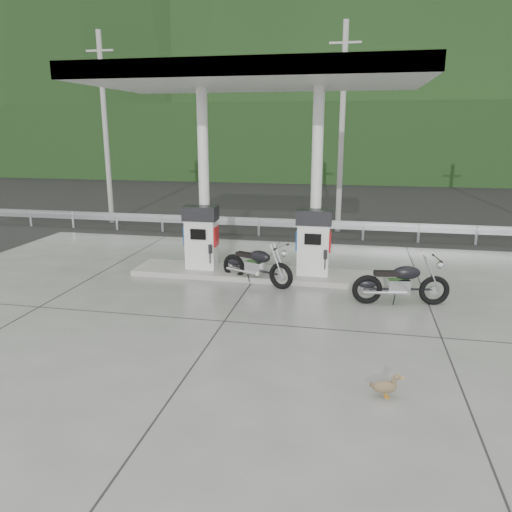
% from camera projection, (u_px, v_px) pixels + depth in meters
% --- Properties ---
extents(ground, '(160.00, 160.00, 0.00)m').
position_uv_depth(ground, '(235.00, 307.00, 11.79)').
color(ground, black).
rests_on(ground, ground).
extents(forecourt_apron, '(18.00, 14.00, 0.02)m').
position_uv_depth(forecourt_apron, '(235.00, 306.00, 11.79)').
color(forecourt_apron, slate).
rests_on(forecourt_apron, ground).
extents(pump_island, '(7.00, 1.40, 0.15)m').
position_uv_depth(pump_island, '(256.00, 273.00, 14.14)').
color(pump_island, gray).
rests_on(pump_island, forecourt_apron).
extents(gas_pump_left, '(0.95, 0.55, 1.80)m').
position_uv_depth(gas_pump_left, '(201.00, 238.00, 14.21)').
color(gas_pump_left, white).
rests_on(gas_pump_left, pump_island).
extents(gas_pump_right, '(0.95, 0.55, 1.80)m').
position_uv_depth(gas_pump_right, '(314.00, 242.00, 13.60)').
color(gas_pump_right, white).
rests_on(gas_pump_right, pump_island).
extents(canopy_column_left, '(0.30, 0.30, 5.00)m').
position_uv_depth(canopy_column_left, '(204.00, 180.00, 14.19)').
color(canopy_column_left, white).
rests_on(canopy_column_left, pump_island).
extents(canopy_column_right, '(0.30, 0.30, 5.00)m').
position_uv_depth(canopy_column_right, '(316.00, 182.00, 13.58)').
color(canopy_column_right, white).
rests_on(canopy_column_right, pump_island).
extents(canopy_roof, '(8.50, 5.00, 0.40)m').
position_uv_depth(canopy_roof, '(256.00, 77.00, 12.83)').
color(canopy_roof, white).
rests_on(canopy_roof, canopy_column_left).
extents(guardrail, '(26.00, 0.16, 1.42)m').
position_uv_depth(guardrail, '(284.00, 219.00, 19.21)').
color(guardrail, '#A9ADB1').
rests_on(guardrail, ground).
extents(road, '(60.00, 7.00, 0.01)m').
position_uv_depth(road, '(295.00, 221.00, 22.71)').
color(road, black).
rests_on(road, ground).
extents(utility_pole_a, '(0.22, 0.22, 8.00)m').
position_uv_depth(utility_pole_a, '(105.00, 130.00, 21.35)').
color(utility_pole_a, gray).
rests_on(utility_pole_a, ground).
extents(utility_pole_b, '(0.22, 0.22, 8.00)m').
position_uv_depth(utility_pole_b, '(342.00, 131.00, 19.44)').
color(utility_pole_b, gray).
rests_on(utility_pole_b, ground).
extents(tree_band, '(80.00, 6.00, 6.00)m').
position_uv_depth(tree_band, '(324.00, 142.00, 39.53)').
color(tree_band, black).
rests_on(tree_band, ground).
extents(forested_hills, '(100.00, 40.00, 140.00)m').
position_uv_depth(forested_hills, '(338.00, 159.00, 68.76)').
color(forested_hills, black).
rests_on(forested_hills, ground).
extents(motorcycle_left, '(2.20, 1.47, 1.00)m').
position_uv_depth(motorcycle_left, '(257.00, 266.00, 13.37)').
color(motorcycle_left, black).
rests_on(motorcycle_left, forecourt_apron).
extents(motorcycle_right, '(2.21, 0.99, 1.01)m').
position_uv_depth(motorcycle_right, '(401.00, 284.00, 11.79)').
color(motorcycle_right, black).
rests_on(motorcycle_right, forecourt_apron).
extents(duck, '(0.48, 0.22, 0.33)m').
position_uv_depth(duck, '(385.00, 387.00, 7.75)').
color(duck, brown).
rests_on(duck, forecourt_apron).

